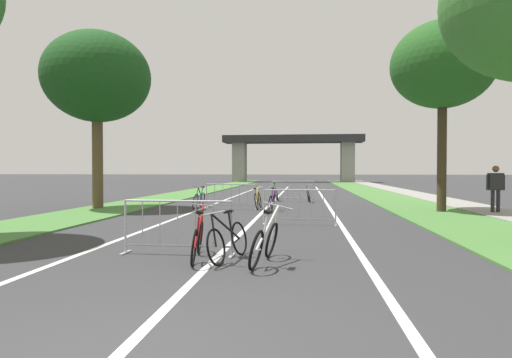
{
  "coord_description": "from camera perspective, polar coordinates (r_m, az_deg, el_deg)",
  "views": [
    {
      "loc": [
        1.61,
        -3.3,
        1.62
      ],
      "look_at": [
        -0.08,
        11.55,
        1.3
      ],
      "focal_mm": 30.15,
      "sensor_mm": 36.0,
      "label": 1
    }
  ],
  "objects": [
    {
      "name": "grass_verge_left",
      "position": [
        31.24,
        -8.19,
        -1.73
      ],
      "size": [
        2.9,
        65.71,
        0.05
      ],
      "primitive_type": "cube",
      "color": "#477A38",
      "rests_on": "ground"
    },
    {
      "name": "grass_verge_right",
      "position": [
        30.59,
        15.32,
        -1.83
      ],
      "size": [
        2.9,
        65.71,
        0.05
      ],
      "primitive_type": "cube",
      "color": "#477A38",
      "rests_on": "ground"
    },
    {
      "name": "sidewalk_path_right",
      "position": [
        31.05,
        19.75,
        -1.78
      ],
      "size": [
        1.94,
        65.71,
        0.08
      ],
      "primitive_type": "cube",
      "color": "gray",
      "rests_on": "ground"
    },
    {
      "name": "lane_stripe_center",
      "position": [
        22.42,
        2.36,
        -2.93
      ],
      "size": [
        0.14,
        38.01,
        0.01
      ],
      "primitive_type": "cube",
      "color": "silver",
      "rests_on": "ground"
    },
    {
      "name": "lane_stripe_right_lane",
      "position": [
        22.39,
        9.2,
        -2.95
      ],
      "size": [
        0.14,
        38.01,
        0.01
      ],
      "primitive_type": "cube",
      "color": "silver",
      "rests_on": "ground"
    },
    {
      "name": "lane_stripe_left_lane",
      "position": [
        22.77,
        -4.36,
        -2.87
      ],
      "size": [
        0.14,
        38.01,
        0.01
      ],
      "primitive_type": "cube",
      "color": "silver",
      "rests_on": "ground"
    },
    {
      "name": "overpass_bridge",
      "position": [
        57.7,
        4.9,
        4.12
      ],
      "size": [
        18.44,
        4.01,
        6.21
      ],
      "color": "#2D2D30",
      "rests_on": "ground"
    },
    {
      "name": "tree_left_maple_mid",
      "position": [
        19.33,
        -20.35,
        12.48
      ],
      "size": [
        4.36,
        4.36,
        7.31
      ],
      "color": "brown",
      "rests_on": "ground"
    },
    {
      "name": "tree_right_pine_far",
      "position": [
        18.15,
        23.53,
        13.63
      ],
      "size": [
        3.84,
        3.84,
        7.22
      ],
      "color": "#3D2D1E",
      "rests_on": "ground"
    },
    {
      "name": "crowd_barrier_nearest",
      "position": [
        8.34,
        -10.37,
        -6.42
      ],
      "size": [
        2.17,
        0.5,
        1.05
      ],
      "rotation": [
        0.0,
        0.0,
        -0.03
      ],
      "color": "#ADADB2",
      "rests_on": "ground"
    },
    {
      "name": "crowd_barrier_second",
      "position": [
        12.7,
        5.79,
        -3.78
      ],
      "size": [
        2.18,
        0.56,
        1.05
      ],
      "rotation": [
        0.0,
        0.0,
        -0.05
      ],
      "color": "#ADADB2",
      "rests_on": "ground"
    },
    {
      "name": "crowd_barrier_third",
      "position": [
        17.7,
        -3.31,
        -2.37
      ],
      "size": [
        2.18,
        0.55,
        1.05
      ],
      "rotation": [
        0.0,
        0.0,
        -0.05
      ],
      "color": "#ADADB2",
      "rests_on": "ground"
    },
    {
      "name": "crowd_barrier_fourth",
      "position": [
        22.19,
        4.92,
        -1.65
      ],
      "size": [
        2.18,
        0.56,
        1.05
      ],
      "rotation": [
        0.0,
        0.0,
        0.06
      ],
      "color": "#ADADB2",
      "rests_on": "ground"
    },
    {
      "name": "bicycle_purple_0",
      "position": [
        17.0,
        2.08,
        -3.0
      ],
      "size": [
        0.54,
        1.72,
        0.96
      ],
      "rotation": [
        0.0,
        0.0,
        -0.06
      ],
      "color": "black",
      "rests_on": "ground"
    },
    {
      "name": "bicycle_white_1",
      "position": [
        7.44,
        1.19,
        -8.4
      ],
      "size": [
        0.71,
        1.73,
        1.04
      ],
      "rotation": [
        0.0,
        0.0,
        -0.16
      ],
      "color": "black",
      "rests_on": "ground"
    },
    {
      "name": "bicycle_red_2",
      "position": [
        7.87,
        -7.74,
        -7.94
      ],
      "size": [
        0.43,
        1.73,
        0.98
      ],
      "rotation": [
        0.0,
        0.0,
        0.15
      ],
      "color": "black",
      "rests_on": "ground"
    },
    {
      "name": "bicycle_green_3",
      "position": [
        22.69,
        2.67,
        -1.9
      ],
      "size": [
        0.64,
        1.68,
        1.01
      ],
      "rotation": [
        0.0,
        0.0,
        0.14
      ],
      "color": "black",
      "rests_on": "ground"
    },
    {
      "name": "bicycle_silver_4",
      "position": [
        21.7,
        6.95,
        -2.1
      ],
      "size": [
        0.54,
        1.62,
        0.91
      ],
      "rotation": [
        0.0,
        0.0,
        3.19
      ],
      "color": "black",
      "rests_on": "ground"
    },
    {
      "name": "bicycle_blue_5",
      "position": [
        18.35,
        -7.56,
        -2.71
      ],
      "size": [
        0.43,
        1.61,
        0.96
      ],
      "rotation": [
        0.0,
        0.0,
        3.09
      ],
      "color": "black",
      "rests_on": "ground"
    },
    {
      "name": "bicycle_yellow_6",
      "position": [
        17.93,
        0.24,
        -2.76
      ],
      "size": [
        0.48,
        1.72,
        0.91
      ],
      "rotation": [
        0.0,
        0.0,
        -0.02
      ],
      "color": "black",
      "rests_on": "ground"
    },
    {
      "name": "bicycle_black_7",
      "position": [
        7.77,
        -3.74,
        -8.05
      ],
      "size": [
        0.76,
        1.63,
        0.94
      ],
      "rotation": [
        0.0,
        0.0,
        2.89
      ],
      "color": "black",
      "rests_on": "ground"
    },
    {
      "name": "pedestrian_with_backpack",
      "position": [
        17.98,
        29.19,
        -0.65
      ],
      "size": [
        0.64,
        0.31,
        1.78
      ],
      "rotation": [
        0.0,
        0.0,
        -0.02
      ],
      "color": "#262628",
      "rests_on": "ground"
    }
  ]
}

